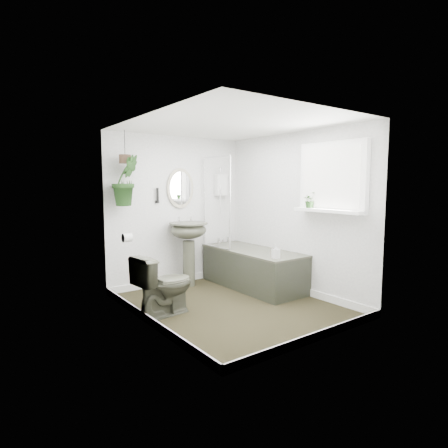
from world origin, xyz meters
TOP-DOWN VIEW (x-y plane):
  - floor at (0.00, 0.00)m, footprint 2.30×2.80m
  - ceiling at (0.00, 0.00)m, footprint 2.30×2.80m
  - wall_back at (0.00, 1.41)m, footprint 2.30×0.02m
  - wall_front at (0.00, -1.41)m, footprint 2.30×0.02m
  - wall_left at (-1.16, 0.00)m, footprint 0.02×2.80m
  - wall_right at (1.16, 0.00)m, footprint 0.02×2.80m
  - skirting at (0.00, 0.00)m, footprint 2.30×2.80m
  - bathtub at (0.80, 0.50)m, footprint 0.72×1.72m
  - bath_screen at (0.47, 0.99)m, footprint 0.04×0.72m
  - shower_box at (0.80, 1.34)m, footprint 0.20×0.10m
  - oval_mirror at (0.05, 1.37)m, footprint 0.46×0.03m
  - wall_sconce at (-0.35, 1.36)m, footprint 0.04×0.04m
  - toilet_roll_holder at (-1.10, 0.70)m, footprint 0.11×0.11m
  - window_recess at (1.09, -0.70)m, footprint 0.08×1.00m
  - window_sill at (1.02, -0.70)m, footprint 0.18×1.00m
  - window_blinds at (1.04, -0.70)m, footprint 0.01×0.86m
  - toilet at (-0.85, 0.20)m, footprint 0.77×0.50m
  - pedestal_sink at (0.05, 1.14)m, footprint 0.67×0.61m
  - sill_plant at (1.02, -0.40)m, footprint 0.22×0.20m
  - hanging_plant at (-0.89, 1.22)m, footprint 0.42×0.35m
  - soap_bottle at (0.61, -0.19)m, footprint 0.09×0.09m
  - hanging_pot at (-0.89, 1.22)m, footprint 0.16×0.16m

SIDE VIEW (x-z plane):
  - floor at x=0.00m, z-range -0.02..0.00m
  - skirting at x=0.00m, z-range 0.00..0.10m
  - bathtub at x=0.80m, z-range 0.00..0.58m
  - toilet at x=-0.85m, z-range 0.00..0.74m
  - pedestal_sink at x=0.05m, z-range 0.00..0.99m
  - soap_bottle at x=0.61m, z-range 0.58..0.77m
  - toilet_roll_holder at x=-1.10m, z-range 0.84..0.96m
  - wall_back at x=0.00m, z-range 0.00..2.30m
  - wall_front at x=0.00m, z-range 0.00..2.30m
  - wall_left at x=-1.16m, z-range 0.00..2.30m
  - wall_right at x=1.16m, z-range 0.00..2.30m
  - window_sill at x=1.02m, z-range 1.21..1.25m
  - bath_screen at x=0.47m, z-range 0.58..1.98m
  - sill_plant at x=1.02m, z-range 1.25..1.46m
  - wall_sconce at x=-0.35m, z-range 1.29..1.51m
  - oval_mirror at x=0.05m, z-range 1.19..1.81m
  - shower_box at x=0.80m, z-range 1.38..1.73m
  - hanging_plant at x=-0.89m, z-range 1.27..1.97m
  - window_recess at x=1.09m, z-range 1.20..2.10m
  - window_blinds at x=1.04m, z-range 1.27..2.03m
  - hanging_pot at x=-0.89m, z-range 1.85..1.97m
  - ceiling at x=0.00m, z-range 2.30..2.32m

